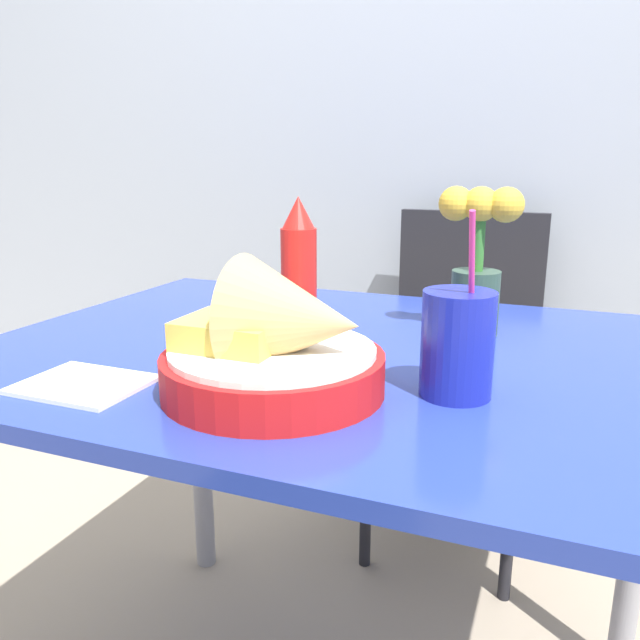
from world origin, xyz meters
The scene contains 8 objects.
wall_window centered at (0.00, 1.00, 1.30)m, with size 7.00×0.06×2.60m.
dining_table centered at (0.00, 0.00, 0.66)m, with size 1.12×0.83×0.76m.
chair_far_window centered at (0.07, 0.79, 0.54)m, with size 0.40×0.40×0.91m.
food_basket centered at (0.00, -0.21, 0.82)m, with size 0.28×0.28×0.18m.
ketchup_bottle centered at (-0.07, 0.01, 0.87)m, with size 0.06×0.06×0.23m.
drink_cup centered at (0.21, -0.14, 0.82)m, with size 0.09×0.09×0.23m.
flower_vase centered at (0.19, 0.16, 0.89)m, with size 0.14×0.08×0.25m.
napkin centered at (-0.25, -0.29, 0.76)m, with size 0.16×0.13×0.01m.
Camera 1 is at (0.32, -0.89, 1.05)m, focal length 35.00 mm.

